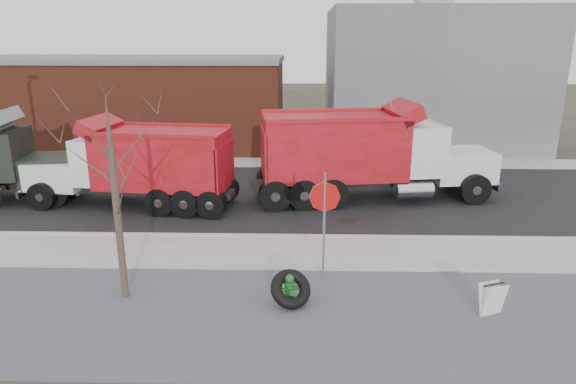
{
  "coord_description": "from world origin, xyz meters",
  "views": [
    {
      "loc": [
        1.27,
        -14.29,
        6.4
      ],
      "look_at": [
        0.84,
        2.17,
        1.4
      ],
      "focal_mm": 32.0,
      "sensor_mm": 36.0,
      "label": 1
    }
  ],
  "objects_px": {
    "fire_hydrant": "(290,290)",
    "truck_tire": "(291,289)",
    "sandwich_board": "(492,299)",
    "dump_truck_red_b": "(138,163)",
    "dump_truck_red_a": "(366,152)",
    "stop_sign": "(324,209)"
  },
  "relations": [
    {
      "from": "dump_truck_red_a",
      "to": "dump_truck_red_b",
      "type": "bearing_deg",
      "value": 179.95
    },
    {
      "from": "fire_hydrant",
      "to": "stop_sign",
      "type": "relative_size",
      "value": 0.26
    },
    {
      "from": "dump_truck_red_a",
      "to": "dump_truck_red_b",
      "type": "relative_size",
      "value": 1.2
    },
    {
      "from": "sandwich_board",
      "to": "dump_truck_red_a",
      "type": "distance_m",
      "value": 9.51
    },
    {
      "from": "truck_tire",
      "to": "dump_truck_red_a",
      "type": "bearing_deg",
      "value": 72.27
    },
    {
      "from": "fire_hydrant",
      "to": "truck_tire",
      "type": "bearing_deg",
      "value": -90.35
    },
    {
      "from": "stop_sign",
      "to": "dump_truck_red_b",
      "type": "xyz_separation_m",
      "value": [
        -6.9,
        6.22,
        -0.3
      ]
    },
    {
      "from": "stop_sign",
      "to": "dump_truck_red_a",
      "type": "height_order",
      "value": "dump_truck_red_a"
    },
    {
      "from": "fire_hydrant",
      "to": "dump_truck_red_a",
      "type": "relative_size",
      "value": 0.08
    },
    {
      "from": "truck_tire",
      "to": "dump_truck_red_b",
      "type": "relative_size",
      "value": 0.16
    },
    {
      "from": "fire_hydrant",
      "to": "dump_truck_red_a",
      "type": "distance_m",
      "value": 9.32
    },
    {
      "from": "sandwich_board",
      "to": "dump_truck_red_b",
      "type": "distance_m",
      "value": 13.53
    },
    {
      "from": "truck_tire",
      "to": "sandwich_board",
      "type": "xyz_separation_m",
      "value": [
        4.79,
        -0.37,
        -0.01
      ]
    },
    {
      "from": "truck_tire",
      "to": "sandwich_board",
      "type": "distance_m",
      "value": 4.8
    },
    {
      "from": "fire_hydrant",
      "to": "dump_truck_red_a",
      "type": "height_order",
      "value": "dump_truck_red_a"
    },
    {
      "from": "stop_sign",
      "to": "sandwich_board",
      "type": "height_order",
      "value": "stop_sign"
    },
    {
      "from": "stop_sign",
      "to": "truck_tire",
      "type": "bearing_deg",
      "value": -99.91
    },
    {
      "from": "truck_tire",
      "to": "dump_truck_red_b",
      "type": "distance_m",
      "value": 9.83
    },
    {
      "from": "sandwich_board",
      "to": "dump_truck_red_a",
      "type": "relative_size",
      "value": 0.08
    },
    {
      "from": "dump_truck_red_b",
      "to": "sandwich_board",
      "type": "bearing_deg",
      "value": 150.66
    },
    {
      "from": "truck_tire",
      "to": "stop_sign",
      "type": "distance_m",
      "value": 2.3
    },
    {
      "from": "stop_sign",
      "to": "dump_truck_red_b",
      "type": "height_order",
      "value": "dump_truck_red_b"
    }
  ]
}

